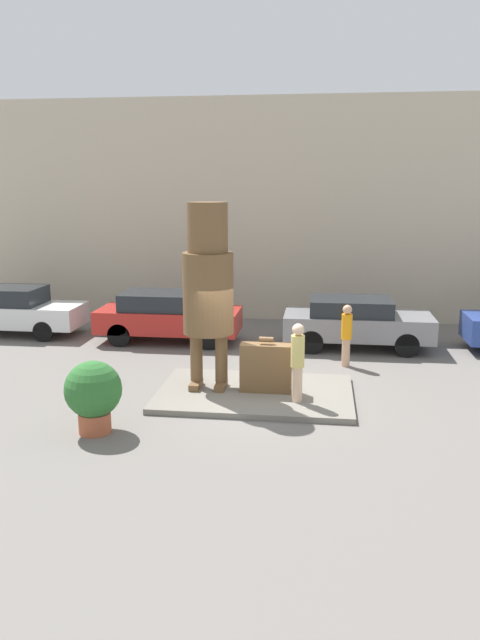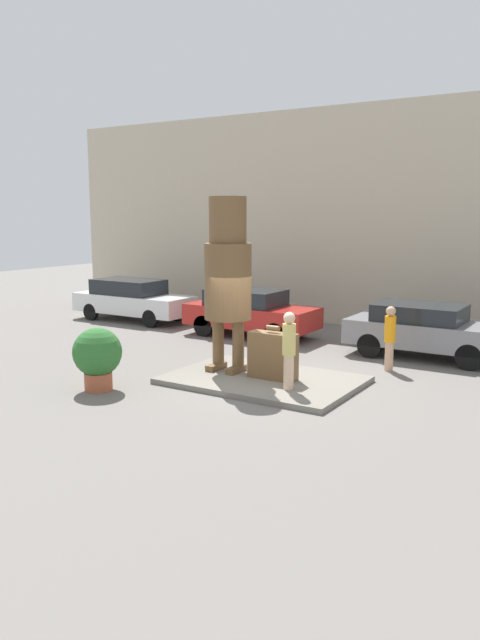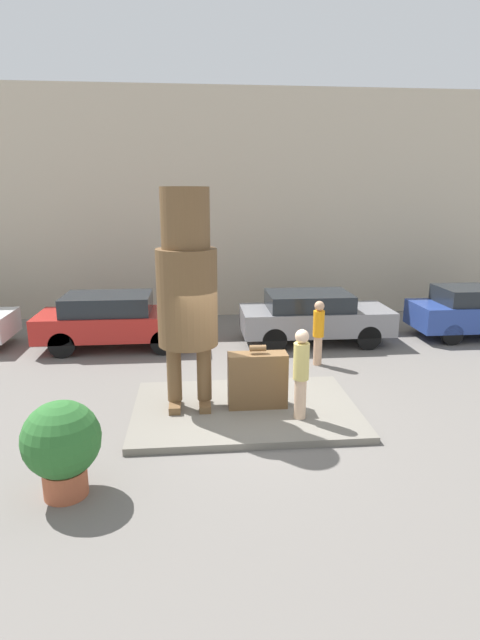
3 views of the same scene
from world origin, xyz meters
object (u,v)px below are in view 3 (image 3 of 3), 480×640
Objects in this scene: giant_suitcase at (257,380)px; parked_car_red at (114,319)px; planter_pot at (62,444)px; worker_hivis at (318,330)px; parked_car_grey at (314,316)px; tourist at (301,370)px; statue_figure at (187,283)px.

parked_car_red is (-3.48, 4.71, 0.14)m from giant_suitcase.
parked_car_red is at bearing 126.45° from giant_suitcase.
planter_pot is 0.87× the size of worker_hivis.
worker_hivis is at bearing 55.05° from giant_suitcase.
giant_suitcase is 3.33m from worker_hivis.
parked_car_grey is at bearing 79.93° from worker_hivis.
planter_pot is (-5.39, -7.24, 0.01)m from parked_car_grey.
parked_car_red is 1.01× the size of parked_car_grey.
parked_car_red reaches higher than giant_suitcase.
parked_car_red is at bearing 92.66° from planter_pot.
tourist is 0.40× the size of parked_car_grey.
tourist is 4.35m from planter_pot.
parked_car_grey reaches higher than planter_pot.
planter_pot is (0.34, -7.27, -0.01)m from parked_car_red.
giant_suitcase is at bearing -115.70° from parked_car_grey.
statue_figure is 3.71m from planter_pot.
worker_hivis reaches higher than parked_car_grey.
statue_figure is 2.94× the size of planter_pot.
parked_car_red is (-4.21, 5.31, -0.26)m from tourist.
planter_pot is at bearing -126.68° from parked_car_grey.
giant_suitcase is at bearing 39.17° from planter_pot.
parked_car_grey is at bearing 74.00° from tourist.
worker_hivis is at bearing -100.07° from parked_car_grey.
parked_car_grey is (1.51, 5.28, -0.27)m from tourist.
parked_car_grey is 1.99m from worker_hivis.
parked_car_red is at bearing 128.43° from tourist.
worker_hivis is (3.25, 2.59, -1.71)m from statue_figure.
planter_pot reaches higher than giant_suitcase.
statue_figure is 5.36m from parked_car_red.
giant_suitcase is 5.19m from parked_car_grey.
parked_car_red reaches higher than parked_car_grey.
statue_figure reaches higher than worker_hivis.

